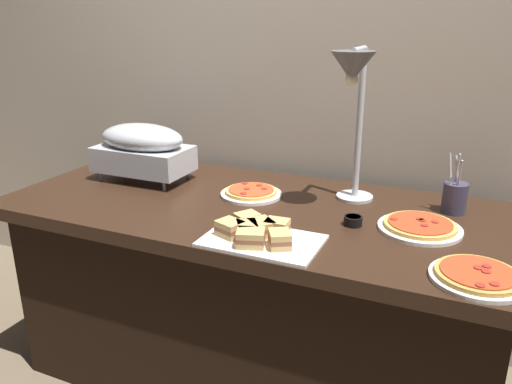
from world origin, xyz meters
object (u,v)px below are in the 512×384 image
(heat_lamp, at_px, (354,85))
(pizza_plate_front, at_px, (251,193))
(utensil_holder, at_px, (455,197))
(chafing_dish, at_px, (143,148))
(sauce_cup_near, at_px, (353,220))
(sandwich_platter, at_px, (258,234))
(pizza_plate_raised_stand, at_px, (478,276))
(pizza_plate_center, at_px, (420,227))

(heat_lamp, bearing_deg, pizza_plate_front, -179.11)
(heat_lamp, xyz_separation_m, utensil_holder, (0.36, 0.12, -0.39))
(chafing_dish, relative_size, sauce_cup_near, 6.41)
(sandwich_platter, bearing_deg, heat_lamp, 64.63)
(chafing_dish, relative_size, pizza_plate_raised_stand, 1.61)
(sandwich_platter, relative_size, sauce_cup_near, 5.82)
(utensil_holder, bearing_deg, heat_lamp, -160.87)
(heat_lamp, relative_size, sauce_cup_near, 9.13)
(heat_lamp, distance_m, utensil_holder, 0.54)
(utensil_holder, bearing_deg, sauce_cup_near, -138.86)
(pizza_plate_front, bearing_deg, heat_lamp, 0.89)
(pizza_plate_raised_stand, xyz_separation_m, sauce_cup_near, (-0.39, 0.24, 0.00))
(pizza_plate_center, distance_m, utensil_holder, 0.24)
(heat_lamp, bearing_deg, pizza_plate_raised_stand, -39.95)
(sauce_cup_near, bearing_deg, pizza_plate_front, 163.22)
(pizza_plate_raised_stand, height_order, sauce_cup_near, same)
(pizza_plate_center, height_order, utensil_holder, utensil_holder)
(sandwich_platter, bearing_deg, chafing_dish, 151.15)
(chafing_dish, bearing_deg, heat_lamp, -0.12)
(pizza_plate_front, xyz_separation_m, pizza_plate_raised_stand, (0.83, -0.37, 0.00))
(sandwich_platter, bearing_deg, pizza_plate_raised_stand, 0.68)
(chafing_dish, relative_size, pizza_plate_center, 1.47)
(pizza_plate_raised_stand, bearing_deg, utensil_holder, 100.58)
(pizza_plate_center, bearing_deg, chafing_dish, 175.32)
(pizza_plate_front, bearing_deg, chafing_dish, 179.14)
(pizza_plate_front, relative_size, pizza_plate_raised_stand, 0.97)
(sauce_cup_near, bearing_deg, chafing_dish, 171.62)
(utensil_holder, bearing_deg, pizza_plate_front, -169.98)
(pizza_plate_front, xyz_separation_m, pizza_plate_center, (0.65, -0.09, 0.00))
(sandwich_platter, xyz_separation_m, sauce_cup_near, (0.24, 0.25, -0.01))
(pizza_plate_raised_stand, bearing_deg, sandwich_platter, -179.32)
(chafing_dish, relative_size, heat_lamp, 0.70)
(sandwich_platter, bearing_deg, sauce_cup_near, 45.83)
(heat_lamp, relative_size, sandwich_platter, 1.57)
(pizza_plate_raised_stand, distance_m, sandwich_platter, 0.63)
(chafing_dish, height_order, pizza_plate_front, chafing_dish)
(sauce_cup_near, bearing_deg, sandwich_platter, -134.17)
(heat_lamp, bearing_deg, sandwich_platter, -115.37)
(pizza_plate_raised_stand, bearing_deg, chafing_dish, 164.15)
(sandwich_platter, height_order, utensil_holder, utensil_holder)
(heat_lamp, relative_size, pizza_plate_raised_stand, 2.29)
(pizza_plate_raised_stand, relative_size, utensil_holder, 1.13)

